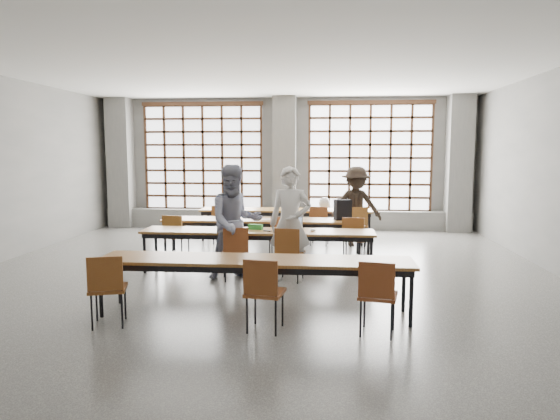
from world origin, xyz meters
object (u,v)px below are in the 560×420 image
object	(u,v)px
laptop_front	(291,226)
plastic_bag	(324,203)
desk_row_b	(262,222)
student_back	(356,206)
chair_mid_centre	(280,234)
chair_mid_right	(354,235)
laptop_back	(344,207)
chair_back_right	(357,222)
chair_near_mid	(263,287)
red_pouch	(108,284)
chair_back_mid	(319,222)
chair_back_left	(222,220)
chair_front_right	(289,249)
student_male	(290,224)
student_female	(235,222)
chair_near_left	(107,283)
mouse	(313,230)
desk_row_d	(255,264)
desk_row_c	(258,234)
green_box	(256,227)
backpack	(343,210)
phone	(267,231)
chair_near_right	(377,290)
chair_mid_left	(175,232)

from	to	relation	value
laptop_front	plastic_bag	world-z (taller)	plastic_bag
desk_row_b	student_back	world-z (taller)	student_back
chair_mid_centre	chair_mid_right	distance (m)	1.37
laptop_back	chair_back_right	bearing A→B (deg)	-70.49
chair_near_mid	red_pouch	xyz separation A→B (m)	(-1.89, 0.08, -0.04)
chair_mid_centre	laptop_front	world-z (taller)	laptop_front
chair_back_mid	laptop_back	world-z (taller)	laptop_back
chair_back_left	student_back	xyz separation A→B (m)	(3.00, 0.13, 0.34)
chair_front_right	student_male	bearing A→B (deg)	83.72
chair_back_mid	chair_mid_centre	distance (m)	1.87
chair_near_mid	student_female	world-z (taller)	student_female
chair_near_mid	chair_back_left	bearing A→B (deg)	106.79
chair_near_mid	laptop_front	size ratio (longest dim) A/B	1.95
chair_near_left	mouse	world-z (taller)	chair_near_left
chair_mid_right	red_pouch	size ratio (longest dim) A/B	4.40
desk_row_d	chair_near_mid	xyz separation A→B (m)	(0.19, -0.63, -0.13)
desk_row_b	desk_row_c	distance (m)	1.40
chair_mid_right	student_male	bearing A→B (deg)	-130.65
chair_near_mid	mouse	size ratio (longest dim) A/B	8.98
desk_row_c	desk_row_d	distance (m)	2.28
desk_row_b	student_male	world-z (taller)	student_male
chair_front_right	green_box	bearing A→B (deg)	131.93
desk_row_d	desk_row_c	bearing A→B (deg)	96.83
chair_front_right	green_box	size ratio (longest dim) A/B	3.52
desk_row_d	chair_back_right	bearing A→B (deg)	71.61
chair_near_left	chair_near_mid	xyz separation A→B (m)	(1.87, -0.00, 0.00)
backpack	chair_mid_right	bearing A→B (deg)	-91.63
backpack	chair_mid_centre	bearing A→B (deg)	-167.10
laptop_front	phone	distance (m)	0.45
desk_row_d	chair_near_right	distance (m)	1.62
desk_row_b	plastic_bag	xyz separation A→B (m)	(1.23, 1.78, 0.21)
phone	chair_back_left	bearing A→B (deg)	117.39
red_pouch	backpack	bearing A→B (deg)	55.45
chair_back_left	laptop_front	distance (m)	2.97
desk_row_c	phone	size ratio (longest dim) A/B	30.77
chair_near_left	chair_back_left	bearing A→B (deg)	87.43
chair_near_right	student_back	xyz separation A→B (m)	(0.08, 5.52, 0.34)
chair_mid_centre	chair_back_right	bearing A→B (deg)	48.47
red_pouch	student_back	bearing A→B (deg)	59.04
chair_back_left	student_back	size ratio (longest dim) A/B	0.50
chair_back_mid	plastic_bag	bearing A→B (deg)	80.86
chair_back_left	student_female	xyz separation A→B (m)	(0.86, -3.00, 0.40)
chair_mid_left	chair_mid_centre	distance (m)	2.03
chair_front_right	laptop_back	bearing A→B (deg)	75.38
chair_mid_left	backpack	world-z (taller)	backpack
chair_near_right	chair_back_mid	bearing A→B (deg)	97.73
chair_mid_left	green_box	size ratio (longest dim) A/B	3.52
desk_row_d	student_female	size ratio (longest dim) A/B	2.14
chair_mid_centre	red_pouch	xyz separation A→B (m)	(-1.75, -3.58, -0.04)
desk_row_c	backpack	distance (m)	2.10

